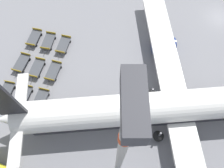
% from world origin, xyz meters
% --- Properties ---
extents(ground_plane, '(500.00, 500.00, 0.00)m').
position_xyz_m(ground_plane, '(0.00, 0.00, 0.00)').
color(ground_plane, gray).
extents(airplane, '(38.47, 44.85, 12.12)m').
position_xyz_m(airplane, '(16.13, -8.62, 3.02)').
color(airplane, white).
rests_on(airplane, ground_plane).
extents(baggage_dolly_row_near_col_a, '(3.74, 2.09, 0.92)m').
position_xyz_m(baggage_dolly_row_near_col_a, '(4.34, -29.17, 0.47)').
color(baggage_dolly_row_near_col_a, '#424449').
rests_on(baggage_dolly_row_near_col_a, ground_plane).
extents(baggage_dolly_row_near_col_b, '(3.73, 2.27, 0.92)m').
position_xyz_m(baggage_dolly_row_near_col_b, '(8.76, -30.27, 0.47)').
color(baggage_dolly_row_near_col_b, '#424449').
rests_on(baggage_dolly_row_near_col_b, ground_plane).
extents(baggage_dolly_row_near_col_c, '(3.74, 2.08, 0.92)m').
position_xyz_m(baggage_dolly_row_near_col_c, '(13.31, -31.52, 0.47)').
color(baggage_dolly_row_near_col_c, '#424449').
rests_on(baggage_dolly_row_near_col_c, ground_plane).
extents(baggage_dolly_row_mid_a_col_a, '(3.74, 2.01, 0.92)m').
position_xyz_m(baggage_dolly_row_mid_a_col_a, '(5.00, -26.94, 0.47)').
color(baggage_dolly_row_mid_a_col_a, '#424449').
rests_on(baggage_dolly_row_mid_a_col_a, ground_plane).
extents(baggage_dolly_row_mid_a_col_b, '(3.74, 2.17, 0.92)m').
position_xyz_m(baggage_dolly_row_mid_a_col_b, '(9.59, -27.98, 0.47)').
color(baggage_dolly_row_mid_a_col_b, '#424449').
rests_on(baggage_dolly_row_mid_a_col_b, ground_plane).
extents(baggage_dolly_row_mid_a_col_c, '(3.74, 2.18, 0.92)m').
position_xyz_m(baggage_dolly_row_mid_a_col_c, '(13.82, -29.09, 0.47)').
color(baggage_dolly_row_mid_a_col_c, '#424449').
rests_on(baggage_dolly_row_mid_a_col_c, ground_plane).
extents(baggage_dolly_row_mid_b_col_a, '(3.74, 2.13, 0.92)m').
position_xyz_m(baggage_dolly_row_mid_b_col_a, '(5.64, -24.63, 0.47)').
color(baggage_dolly_row_mid_b_col_a, '#424449').
rests_on(baggage_dolly_row_mid_b_col_a, ground_plane).
extents(baggage_dolly_row_mid_b_col_b, '(3.73, 2.20, 0.92)m').
position_xyz_m(baggage_dolly_row_mid_b_col_b, '(10.09, -25.61, 0.47)').
color(baggage_dolly_row_mid_b_col_b, '#424449').
rests_on(baggage_dolly_row_mid_b_col_b, ground_plane).
extents(baggage_dolly_row_mid_b_col_c, '(3.74, 2.18, 0.92)m').
position_xyz_m(baggage_dolly_row_mid_b_col_c, '(14.36, -26.80, 0.47)').
color(baggage_dolly_row_mid_b_col_c, '#424449').
rests_on(baggage_dolly_row_mid_b_col_c, ground_plane).
extents(apron_light_mast, '(2.00, 0.70, 21.91)m').
position_xyz_m(apron_light_mast, '(22.87, -16.85, 12.42)').
color(apron_light_mast, '#ADA89E').
rests_on(apron_light_mast, ground_plane).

